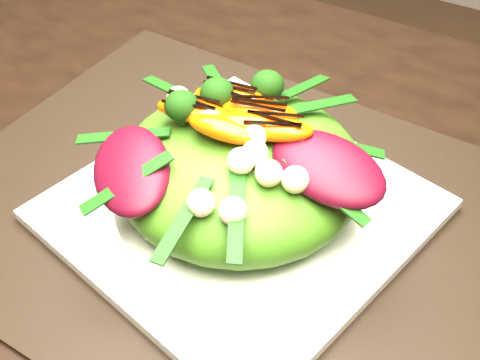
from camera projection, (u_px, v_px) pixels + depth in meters
The scene contains 10 objects.
dining_table at pixel (382, 344), 0.51m from camera, with size 1.60×0.90×0.75m, color black.
placemat at pixel (240, 215), 0.58m from camera, with size 0.55×0.42×0.00m, color black.
plate_base at pixel (240, 210), 0.58m from camera, with size 0.29×0.29×0.01m, color white.
salad_bowl at pixel (240, 199), 0.57m from camera, with size 0.22×0.22×0.02m, color white.
lettuce_mound at pixel (240, 169), 0.54m from camera, with size 0.21×0.21×0.08m, color #427716.
radicchio_leaf at pixel (328, 168), 0.49m from camera, with size 0.10×0.06×0.02m, color #3F0612.
orange_segment at pixel (247, 122), 0.51m from camera, with size 0.06×0.03×0.02m, color #F74604.
broccoli_floret at pixel (202, 76), 0.56m from camera, with size 0.04×0.04×0.04m, color black.
macadamia_nut at pixel (241, 160), 0.48m from camera, with size 0.02×0.02×0.02m, color beige.
balsamic_drizzle at pixel (247, 113), 0.51m from camera, with size 0.05×0.00×0.00m, color black.
Camera 1 is at (0.05, -0.30, 1.18)m, focal length 48.00 mm.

